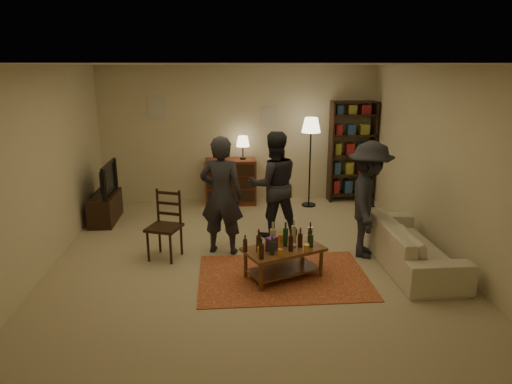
{
  "coord_description": "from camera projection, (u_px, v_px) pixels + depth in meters",
  "views": [
    {
      "loc": [
        -0.38,
        -6.1,
        2.68
      ],
      "look_at": [
        0.1,
        0.1,
        0.95
      ],
      "focal_mm": 32.0,
      "sensor_mm": 36.0,
      "label": 1
    }
  ],
  "objects": [
    {
      "name": "floor",
      "position": [
        249.0,
        257.0,
        6.61
      ],
      "size": [
        6.0,
        6.0,
        0.0
      ],
      "primitive_type": "plane",
      "color": "#C6B793",
      "rests_on": "ground"
    },
    {
      "name": "room_shell",
      "position": [
        206.0,
        112.0,
        8.94
      ],
      "size": [
        6.0,
        6.0,
        6.0
      ],
      "color": "beige",
      "rests_on": "ground"
    },
    {
      "name": "rug",
      "position": [
        283.0,
        277.0,
        5.99
      ],
      "size": [
        2.2,
        1.5,
        0.01
      ],
      "primitive_type": "cube",
      "color": "maroon",
      "rests_on": "ground"
    },
    {
      "name": "coffee_table",
      "position": [
        283.0,
        251.0,
        5.88
      ],
      "size": [
        1.14,
        0.9,
        0.75
      ],
      "rotation": [
        0.0,
        0.0,
        0.41
      ],
      "color": "brown",
      "rests_on": "ground"
    },
    {
      "name": "dining_chair",
      "position": [
        166.0,
        222.0,
        6.51
      ],
      "size": [
        0.56,
        0.56,
        1.0
      ],
      "rotation": [
        0.0,
        0.0,
        -0.36
      ],
      "color": "black",
      "rests_on": "ground"
    },
    {
      "name": "tv_stand",
      "position": [
        105.0,
        200.0,
        8.05
      ],
      "size": [
        0.4,
        1.0,
        1.06
      ],
      "color": "black",
      "rests_on": "ground"
    },
    {
      "name": "dresser",
      "position": [
        231.0,
        180.0,
        9.08
      ],
      "size": [
        1.0,
        0.5,
        1.36
      ],
      "color": "maroon",
      "rests_on": "ground"
    },
    {
      "name": "bookshelf",
      "position": [
        352.0,
        151.0,
        9.17
      ],
      "size": [
        0.9,
        0.34,
        2.02
      ],
      "color": "black",
      "rests_on": "ground"
    },
    {
      "name": "floor_lamp",
      "position": [
        311.0,
        131.0,
        8.66
      ],
      "size": [
        0.36,
        0.36,
        1.74
      ],
      "color": "black",
      "rests_on": "ground"
    },
    {
      "name": "sofa",
      "position": [
        410.0,
        244.0,
        6.31
      ],
      "size": [
        0.81,
        2.08,
        0.61
      ],
      "primitive_type": "imported",
      "rotation": [
        0.0,
        0.0,
        1.57
      ],
      "color": "beige",
      "rests_on": "ground"
    },
    {
      "name": "person_left",
      "position": [
        222.0,
        196.0,
        6.58
      ],
      "size": [
        0.72,
        0.57,
        1.74
      ],
      "primitive_type": "imported",
      "rotation": [
        0.0,
        0.0,
        2.88
      ],
      "color": "#26262E",
      "rests_on": "ground"
    },
    {
      "name": "person_right",
      "position": [
        274.0,
        185.0,
        7.25
      ],
      "size": [
        0.91,
        0.75,
        1.71
      ],
      "primitive_type": "imported",
      "rotation": [
        0.0,
        0.0,
        3.28
      ],
      "color": "#24232A",
      "rests_on": "ground"
    },
    {
      "name": "person_by_sofa",
      "position": [
        369.0,
        200.0,
        6.48
      ],
      "size": [
        0.96,
        1.23,
        1.68
      ],
      "primitive_type": "imported",
      "rotation": [
        0.0,
        0.0,
        1.22
      ],
      "color": "#25262C",
      "rests_on": "ground"
    }
  ]
}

